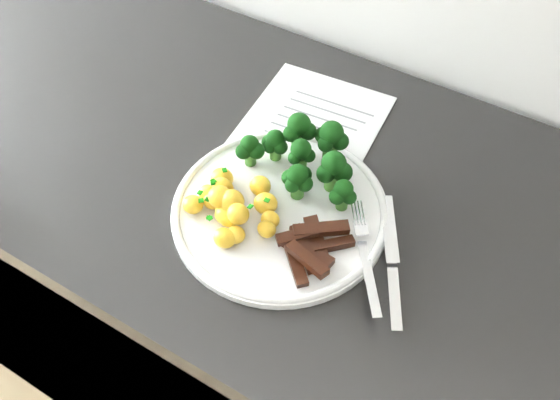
# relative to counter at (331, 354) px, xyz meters

# --- Properties ---
(counter) EXTENTS (2.39, 0.60, 0.90)m
(counter) POSITION_rel_counter_xyz_m (0.00, 0.00, 0.00)
(counter) COLOR black
(counter) RESTS_ON ground
(recipe_paper) EXTENTS (0.22, 0.30, 0.00)m
(recipe_paper) POSITION_rel_counter_xyz_m (-0.13, 0.09, 0.45)
(recipe_paper) COLOR silver
(recipe_paper) RESTS_ON counter
(plate) EXTENTS (0.29, 0.29, 0.02)m
(plate) POSITION_rel_counter_xyz_m (-0.08, -0.05, 0.46)
(plate) COLOR white
(plate) RESTS_ON counter
(broccoli) EXTENTS (0.18, 0.12, 0.07)m
(broccoli) POSITION_rel_counter_xyz_m (-0.09, 0.02, 0.50)
(broccoli) COLOR #31661F
(broccoli) RESTS_ON plate
(potatoes) EXTENTS (0.13, 0.12, 0.05)m
(potatoes) POSITION_rel_counter_xyz_m (-0.14, -0.09, 0.48)
(potatoes) COLOR yellow
(potatoes) RESTS_ON plate
(beef_strips) EXTENTS (0.09, 0.11, 0.03)m
(beef_strips) POSITION_rel_counter_xyz_m (-0.02, -0.09, 0.47)
(beef_strips) COLOR black
(beef_strips) RESTS_ON plate
(fork) EXTENTS (0.11, 0.15, 0.02)m
(fork) POSITION_rel_counter_xyz_m (0.05, -0.07, 0.47)
(fork) COLOR silver
(fork) RESTS_ON plate
(knife) EXTENTS (0.11, 0.18, 0.02)m
(knife) POSITION_rel_counter_xyz_m (0.09, -0.07, 0.46)
(knife) COLOR silver
(knife) RESTS_ON plate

